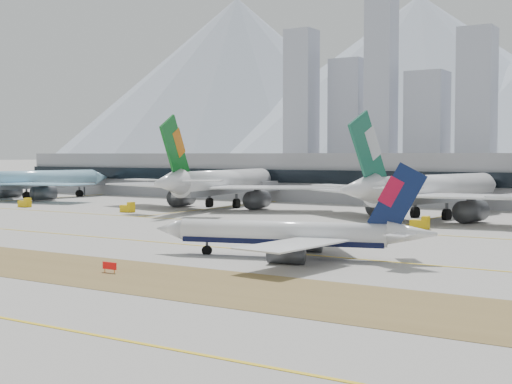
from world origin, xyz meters
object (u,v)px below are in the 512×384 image
Objects in this scene: widebody_korean at (29,181)px; widebody_eva at (221,184)px; taxiing_airliner at (292,234)px; terminal at (396,177)px; widebody_cathay at (428,191)px.

widebody_korean is 74.34m from widebody_eva.
terminal is at bearing -91.35° from taxiing_airliner.
taxiing_airliner is at bearing -107.11° from widebody_korean.
widebody_cathay is (-3.47, 69.33, 3.01)m from taxiing_airliner.
widebody_korean is 0.94× the size of widebody_cathay.
widebody_korean is 0.90× the size of widebody_eva.
taxiing_airliner is 69.49m from widebody_cathay.
widebody_eva reaches higher than terminal.
widebody_cathay is (59.43, -3.20, -0.21)m from widebody_eva.
widebody_cathay is 0.23× the size of terminal.
taxiing_airliner is at bearing -146.51° from widebody_eva.
widebody_cathay reaches higher than taxiing_airliner.
widebody_eva is (-62.90, 72.54, 3.22)m from taxiing_airliner.
terminal is (105.27, 53.76, 1.60)m from widebody_korean.
widebody_cathay is at bearing -80.35° from widebody_korean.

